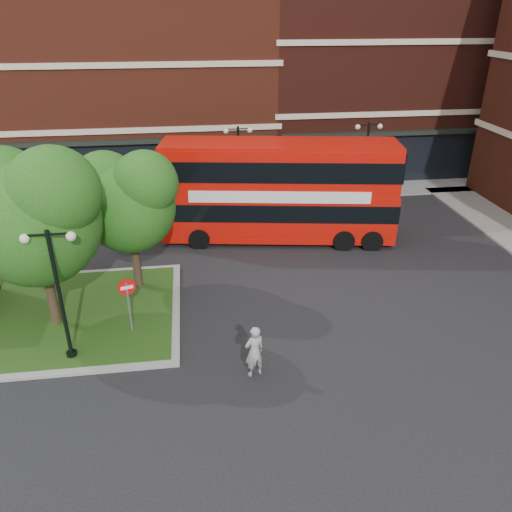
{
  "coord_description": "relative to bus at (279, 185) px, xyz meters",
  "views": [
    {
      "loc": [
        -0.94,
        -14.85,
        11.24
      ],
      "look_at": [
        1.57,
        3.47,
        2.0
      ],
      "focal_mm": 35.0,
      "sensor_mm": 36.0,
      "label": 1
    }
  ],
  "objects": [
    {
      "name": "ground",
      "position": [
        -3.58,
        -9.45,
        -3.01
      ],
      "size": [
        120.0,
        120.0,
        0.0
      ],
      "primitive_type": "plane",
      "color": "black",
      "rests_on": "ground"
    },
    {
      "name": "pavement_far",
      "position": [
        -3.58,
        7.05,
        -2.95
      ],
      "size": [
        44.0,
        3.0,
        0.12
      ],
      "primitive_type": "cube",
      "color": "slate",
      "rests_on": "ground"
    },
    {
      "name": "terrace_far_left",
      "position": [
        -11.58,
        14.55,
        3.99
      ],
      "size": [
        26.0,
        12.0,
        14.0
      ],
      "primitive_type": "cube",
      "color": "maroon",
      "rests_on": "ground"
    },
    {
      "name": "terrace_far_right",
      "position": [
        10.42,
        14.55,
        4.99
      ],
      "size": [
        18.0,
        12.0,
        16.0
      ],
      "primitive_type": "cube",
      "color": "#471911",
      "rests_on": "ground"
    },
    {
      "name": "traffic_island",
      "position": [
        -11.58,
        -6.45,
        -2.95
      ],
      "size": [
        12.6,
        7.6,
        0.15
      ],
      "color": "gray",
      "rests_on": "ground"
    },
    {
      "name": "tree_island_west",
      "position": [
        -10.18,
        -6.87,
        1.78
      ],
      "size": [
        5.4,
        4.71,
        7.21
      ],
      "color": "#2D2116",
      "rests_on": "ground"
    },
    {
      "name": "tree_island_east",
      "position": [
        -7.16,
        -4.39,
        1.23
      ],
      "size": [
        4.46,
        3.9,
        6.29
      ],
      "color": "#2D2116",
      "rests_on": "ground"
    },
    {
      "name": "lamp_island",
      "position": [
        -9.08,
        -9.25,
        -0.19
      ],
      "size": [
        1.72,
        0.36,
        5.0
      ],
      "color": "black",
      "rests_on": "ground"
    },
    {
      "name": "lamp_far_left",
      "position": [
        -1.58,
        5.05,
        -0.19
      ],
      "size": [
        1.72,
        0.36,
        5.0
      ],
      "color": "black",
      "rests_on": "ground"
    },
    {
      "name": "lamp_far_right",
      "position": [
        6.42,
        5.05,
        -0.19
      ],
      "size": [
        1.72,
        0.36,
        5.0
      ],
      "color": "black",
      "rests_on": "ground"
    },
    {
      "name": "bus",
      "position": [
        0.0,
        0.0,
        0.0
      ],
      "size": [
        12.31,
        4.62,
        4.59
      ],
      "rotation": [
        0.0,
        0.0,
        -0.16
      ],
      "color": "red",
      "rests_on": "ground"
    },
    {
      "name": "woman",
      "position": [
        -2.75,
        -10.97,
        -2.05
      ],
      "size": [
        0.81,
        0.67,
        1.92
      ],
      "primitive_type": "imported",
      "rotation": [
        0.0,
        0.0,
        3.48
      ],
      "color": "gray",
      "rests_on": "ground"
    },
    {
      "name": "car_silver",
      "position": [
        -5.89,
        5.05,
        -2.24
      ],
      "size": [
        4.53,
        1.85,
        1.54
      ],
      "primitive_type": "imported",
      "rotation": [
        0.0,
        0.0,
        1.56
      ],
      "color": "#A2A5A9",
      "rests_on": "ground"
    },
    {
      "name": "car_white",
      "position": [
        5.8,
        6.02,
        -2.28
      ],
      "size": [
        4.57,
        1.86,
        1.47
      ],
      "primitive_type": "imported",
      "rotation": [
        0.0,
        0.0,
        1.64
      ],
      "color": "silver",
      "rests_on": "ground"
    },
    {
      "name": "no_entry_sign",
      "position": [
        -7.08,
        -7.95,
        -1.33
      ],
      "size": [
        0.64,
        0.23,
        2.37
      ],
      "rotation": [
        0.0,
        0.0,
        0.29
      ],
      "color": "slate",
      "rests_on": "ground"
    }
  ]
}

